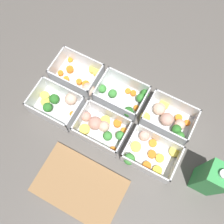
% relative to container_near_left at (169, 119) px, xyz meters
% --- Properties ---
extents(ground_plane, '(4.00, 4.00, 0.00)m').
position_rel_container_near_left_xyz_m(ground_plane, '(0.19, 0.07, -0.03)').
color(ground_plane, '#56514C').
extents(container_near_left, '(0.19, 0.13, 0.07)m').
position_rel_container_near_left_xyz_m(container_near_left, '(0.00, 0.00, 0.00)').
color(container_near_left, white).
rests_on(container_near_left, ground_plane).
extents(container_near_center, '(0.18, 0.13, 0.07)m').
position_rel_container_near_left_xyz_m(container_near_center, '(0.18, -0.00, 0.00)').
color(container_near_center, white).
rests_on(container_near_center, ground_plane).
extents(container_near_right, '(0.19, 0.14, 0.07)m').
position_rel_container_near_left_xyz_m(container_near_right, '(0.35, 0.00, -0.00)').
color(container_near_right, white).
rests_on(container_near_right, ground_plane).
extents(container_far_left, '(0.18, 0.14, 0.07)m').
position_rel_container_near_left_xyz_m(container_far_left, '(0.01, 0.14, -0.00)').
color(container_far_left, white).
rests_on(container_far_left, ground_plane).
extents(container_far_center, '(0.18, 0.13, 0.07)m').
position_rel_container_near_left_xyz_m(container_far_center, '(0.19, 0.14, -0.00)').
color(container_far_center, white).
rests_on(container_far_center, ground_plane).
extents(container_far_right, '(0.17, 0.13, 0.07)m').
position_rel_container_near_left_xyz_m(container_far_right, '(0.37, 0.13, -0.00)').
color(container_far_right, white).
rests_on(container_far_right, ground_plane).
extents(juice_carton, '(0.07, 0.07, 0.20)m').
position_rel_container_near_left_xyz_m(juice_carton, '(-0.18, 0.14, 0.07)').
color(juice_carton, green).
rests_on(juice_carton, ground_plane).
extents(cutting_board, '(0.28, 0.18, 0.02)m').
position_rel_container_near_left_xyz_m(cutting_board, '(0.16, 0.34, -0.02)').
color(cutting_board, olive).
rests_on(cutting_board, ground_plane).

